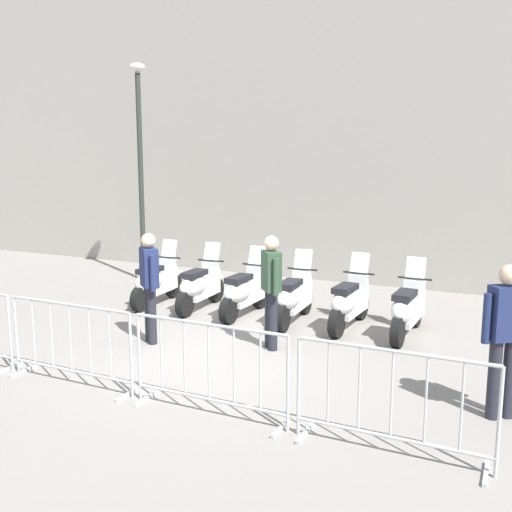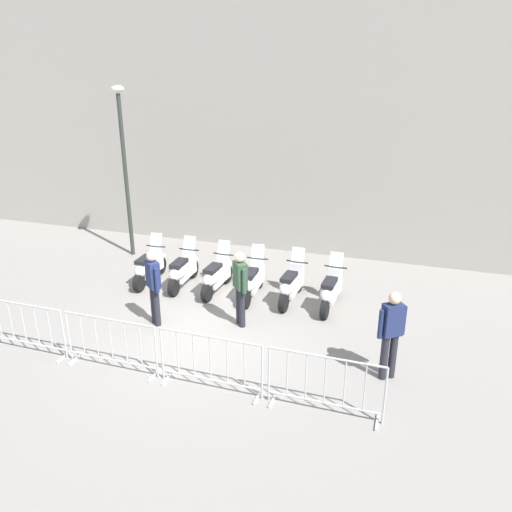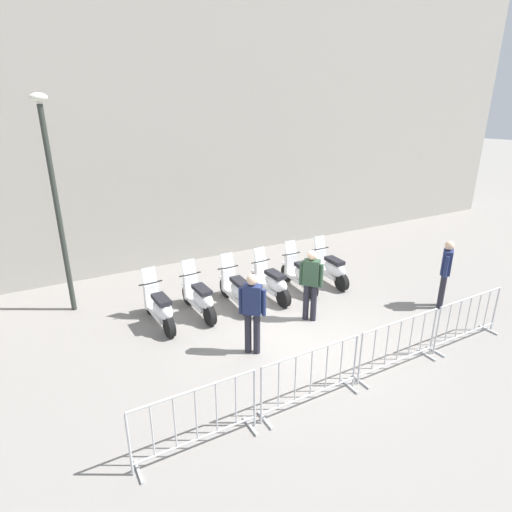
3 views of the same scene
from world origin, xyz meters
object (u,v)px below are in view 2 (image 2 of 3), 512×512
Objects in this scene: barrier_segment_2 at (210,363)px; officer_mid_plaza at (154,284)px; motorcycle_2 at (216,276)px; officer_near_row_end at (391,331)px; officer_by_barriers at (240,285)px; barrier_segment_1 at (111,344)px; motorcycle_5 at (330,291)px; motorcycle_0 at (148,267)px; motorcycle_3 at (252,281)px; barrier_segment_3 at (325,385)px; motorcycle_1 at (182,271)px; barrier_segment_0 at (24,328)px; motorcycle_4 at (291,285)px; street_lamp at (124,155)px.

officer_mid_plaza reaches higher than barrier_segment_2.
motorcycle_2 reaches higher than barrier_segment_2.
officer_near_row_end and officer_by_barriers have the same top height.
barrier_segment_1 is at bearing -108.12° from motorcycle_2.
motorcycle_2 is 1.00× the size of motorcycle_5.
motorcycle_3 is (2.89, -0.54, 0.00)m from motorcycle_0.
motorcycle_0 is at bearing 135.00° from barrier_segment_3.
barrier_segment_3 is at bearing -134.88° from officer_near_row_end.
officer_by_barriers is (1.89, 0.22, 0.00)m from officer_mid_plaza.
motorcycle_1 is 0.90× the size of barrier_segment_0.
street_lamp reaches higher than motorcycle_4.
barrier_segment_3 is (1.83, -4.17, 0.07)m from motorcycle_3.
motorcycle_5 is 0.90× the size of barrier_segment_2.
barrier_segment_1 is (-4.09, -3.14, 0.07)m from motorcycle_5.
motorcycle_3 is 0.90× the size of barrier_segment_3.
officer_mid_plaza reaches higher than motorcycle_4.
motorcycle_3 reaches higher than barrier_segment_2.
motorcycle_1 is at bearing 89.39° from officer_mid_plaza.
motorcycle_0 is 1.01× the size of motorcycle_2.
officer_near_row_end reaches higher than barrier_segment_0.
officer_by_barriers is at bearing -34.41° from motorcycle_0.
barrier_segment_2 is at bearing -92.86° from officer_by_barriers.
officer_mid_plaza is (-2.91, -1.53, 0.53)m from motorcycle_4.
barrier_segment_1 is 1.10× the size of officer_mid_plaza.
officer_by_barriers is at bearing -44.18° from motorcycle_1.
barrier_segment_3 is 1.68m from officer_near_row_end.
barrier_segment_2 and barrier_segment_3 have the same top height.
motorcycle_4 is at bearing 101.82° from barrier_segment_3.
motorcycle_4 is 0.89× the size of barrier_segment_1.
officer_by_barriers is at bearing -150.88° from motorcycle_5.
officer_mid_plaza is (-1.94, -1.62, 0.53)m from motorcycle_3.
motorcycle_0 is 0.98m from motorcycle_1.
street_lamp is (-6.00, 6.81, 2.56)m from barrier_segment_3.
motorcycle_2 and motorcycle_4 have the same top height.
barrier_segment_2 is at bearing -10.31° from barrier_segment_0.
motorcycle_4 is at bearing 73.01° from barrier_segment_2.
motorcycle_4 reaches higher than barrier_segment_0.
motorcycle_5 reaches higher than barrier_segment_1.
barrier_segment_3 is at bearing -10.31° from barrier_segment_0.
motorcycle_4 is 0.89× the size of barrier_segment_2.
street_lamp is at bearing 121.90° from barrier_segment_2.
officer_near_row_end is at bearing -31.33° from motorcycle_0.
officer_mid_plaza is at bearing -66.30° from motorcycle_0.
motorcycle_4 is 0.99× the size of officer_mid_plaza.
officer_by_barriers reaches higher than motorcycle_3.
officer_near_row_end is at bearing -55.76° from motorcycle_4.
officer_by_barriers is (2.84, -1.95, 0.53)m from motorcycle_0.
motorcycle_0 and motorcycle_4 have the same top height.
barrier_segment_2 is (-0.17, -3.81, 0.07)m from motorcycle_3.
barrier_segment_1 is 1.90m from officer_mid_plaza.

